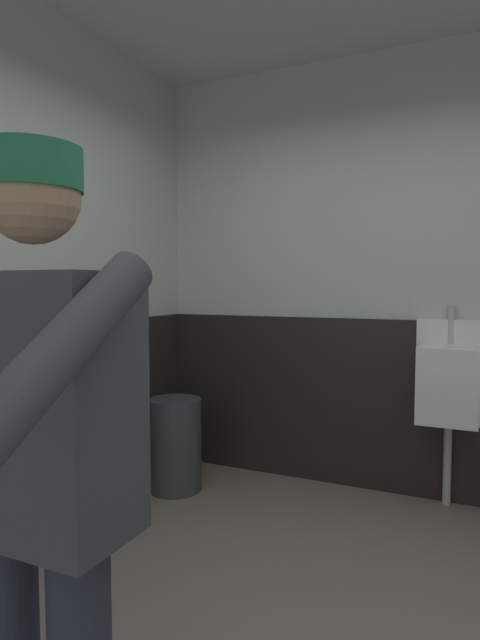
{
  "coord_description": "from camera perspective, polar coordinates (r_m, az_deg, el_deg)",
  "views": [
    {
      "loc": [
        0.45,
        -1.69,
        1.35
      ],
      "look_at": [
        -0.22,
        -0.23,
        1.25
      ],
      "focal_mm": 29.27,
      "sensor_mm": 36.0,
      "label": 1
    }
  ],
  "objects": [
    {
      "name": "trash_bin",
      "position": [
        3.58,
        -7.12,
        -13.33
      ],
      "size": [
        0.35,
        0.35,
        0.61
      ],
      "primitive_type": "cylinder",
      "color": "#38383D",
      "rests_on": "ground_plane"
    },
    {
      "name": "person",
      "position": [
        1.29,
        -21.47,
        -13.92
      ],
      "size": [
        0.66,
        0.6,
        1.66
      ],
      "color": "#2D3342",
      "rests_on": "ground_plane"
    },
    {
      "name": "wainscot_band_back",
      "position": [
        3.57,
        17.24,
        -9.13
      ],
      "size": [
        3.39,
        0.03,
        1.14
      ],
      "primitive_type": "cube",
      "color": "black",
      "rests_on": "ground_plane"
    },
    {
      "name": "wall_back",
      "position": [
        3.56,
        17.66,
        4.73
      ],
      "size": [
        3.99,
        0.12,
        2.85
      ],
      "primitive_type": "cube",
      "color": "silver",
      "rests_on": "ground_plane"
    },
    {
      "name": "urinal_solo",
      "position": [
        3.37,
        21.84,
        -6.42
      ],
      "size": [
        0.4,
        0.34,
        1.24
      ],
      "color": "white",
      "rests_on": "ground_plane"
    }
  ]
}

